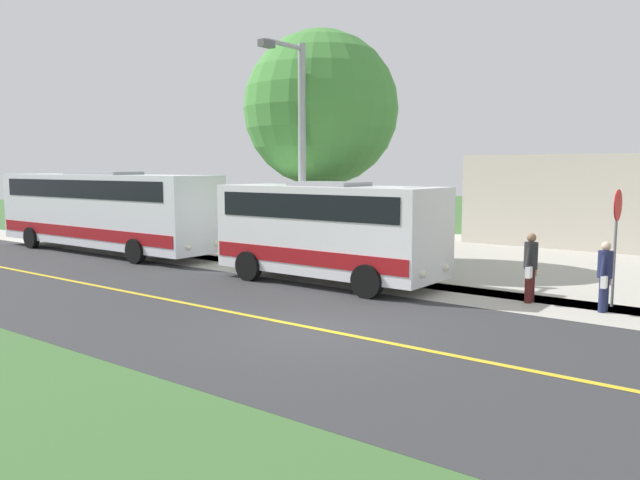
{
  "coord_description": "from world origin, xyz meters",
  "views": [
    {
      "loc": [
        10.25,
        7.82,
        3.4
      ],
      "look_at": [
        -3.5,
        -2.61,
        1.4
      ],
      "focal_mm": 35.07,
      "sensor_mm": 36.0,
      "label": 1
    }
  ],
  "objects_px": {
    "street_light_pole": "(299,149)",
    "stop_sign": "(616,227)",
    "pedestrian_waiting": "(531,265)",
    "pedestrian_with_bags": "(605,274)",
    "shuttle_bus_front": "(329,228)",
    "transit_bus_rear": "(104,208)",
    "tree_curbside": "(321,109)"
  },
  "relations": [
    {
      "from": "pedestrian_waiting",
      "to": "pedestrian_with_bags",
      "type": "bearing_deg",
      "value": 90.65
    },
    {
      "from": "tree_curbside",
      "to": "pedestrian_waiting",
      "type": "bearing_deg",
      "value": 76.11
    },
    {
      "from": "pedestrian_waiting",
      "to": "stop_sign",
      "type": "xyz_separation_m",
      "value": [
        -0.72,
        1.8,
        1.01
      ]
    },
    {
      "from": "stop_sign",
      "to": "tree_curbside",
      "type": "xyz_separation_m",
      "value": [
        -1.3,
        -9.97,
        3.46
      ]
    },
    {
      "from": "transit_bus_rear",
      "to": "pedestrian_waiting",
      "type": "bearing_deg",
      "value": 93.03
    },
    {
      "from": "stop_sign",
      "to": "street_light_pole",
      "type": "relative_size",
      "value": 0.4
    },
    {
      "from": "transit_bus_rear",
      "to": "tree_curbside",
      "type": "height_order",
      "value": "tree_curbside"
    },
    {
      "from": "shuttle_bus_front",
      "to": "transit_bus_rear",
      "type": "distance_m",
      "value": 11.22
    },
    {
      "from": "pedestrian_waiting",
      "to": "street_light_pole",
      "type": "relative_size",
      "value": 0.25
    },
    {
      "from": "transit_bus_rear",
      "to": "tree_curbside",
      "type": "relative_size",
      "value": 1.43
    },
    {
      "from": "stop_sign",
      "to": "tree_curbside",
      "type": "height_order",
      "value": "tree_curbside"
    },
    {
      "from": "tree_curbside",
      "to": "shuttle_bus_front",
      "type": "bearing_deg",
      "value": 40.75
    },
    {
      "from": "shuttle_bus_front",
      "to": "street_light_pole",
      "type": "distance_m",
      "value": 2.75
    },
    {
      "from": "pedestrian_waiting",
      "to": "stop_sign",
      "type": "distance_m",
      "value": 2.19
    },
    {
      "from": "pedestrian_waiting",
      "to": "street_light_pole",
      "type": "height_order",
      "value": "street_light_pole"
    },
    {
      "from": "tree_curbside",
      "to": "stop_sign",
      "type": "bearing_deg",
      "value": 82.57
    },
    {
      "from": "transit_bus_rear",
      "to": "street_light_pole",
      "type": "distance_m",
      "value": 10.06
    },
    {
      "from": "pedestrian_with_bags",
      "to": "pedestrian_waiting",
      "type": "distance_m",
      "value": 1.75
    },
    {
      "from": "pedestrian_with_bags",
      "to": "stop_sign",
      "type": "distance_m",
      "value": 1.28
    },
    {
      "from": "pedestrian_with_bags",
      "to": "street_light_pole",
      "type": "xyz_separation_m",
      "value": [
        0.53,
        -8.84,
        3.08
      ]
    },
    {
      "from": "transit_bus_rear",
      "to": "street_light_pole",
      "type": "relative_size",
      "value": 1.62
    },
    {
      "from": "pedestrian_with_bags",
      "to": "street_light_pole",
      "type": "height_order",
      "value": "street_light_pole"
    },
    {
      "from": "pedestrian_waiting",
      "to": "tree_curbside",
      "type": "height_order",
      "value": "tree_curbside"
    },
    {
      "from": "shuttle_bus_front",
      "to": "tree_curbside",
      "type": "bearing_deg",
      "value": -139.25
    },
    {
      "from": "pedestrian_waiting",
      "to": "tree_curbside",
      "type": "distance_m",
      "value": 9.53
    },
    {
      "from": "pedestrian_waiting",
      "to": "street_light_pole",
      "type": "xyz_separation_m",
      "value": [
        0.51,
        -7.09,
        3.03
      ]
    },
    {
      "from": "pedestrian_waiting",
      "to": "street_light_pole",
      "type": "distance_m",
      "value": 7.73
    },
    {
      "from": "street_light_pole",
      "to": "stop_sign",
      "type": "bearing_deg",
      "value": 97.91
    },
    {
      "from": "shuttle_bus_front",
      "to": "pedestrian_with_bags",
      "type": "distance_m",
      "value": 7.53
    },
    {
      "from": "pedestrian_with_bags",
      "to": "pedestrian_waiting",
      "type": "xyz_separation_m",
      "value": [
        0.02,
        -1.75,
        0.06
      ]
    },
    {
      "from": "stop_sign",
      "to": "street_light_pole",
      "type": "height_order",
      "value": "street_light_pole"
    },
    {
      "from": "pedestrian_with_bags",
      "to": "shuttle_bus_front",
      "type": "bearing_deg",
      "value": -83.22
    }
  ]
}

